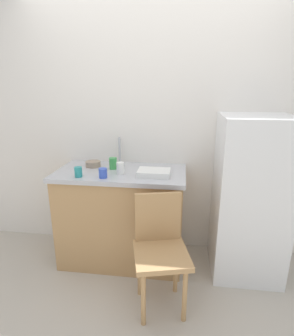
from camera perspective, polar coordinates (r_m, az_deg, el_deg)
The scene contains 13 objects.
ground_plane at distance 2.37m, azimuth -1.59°, elevation -27.77°, with size 8.00×8.00×0.00m, color #BCB2A3.
back_wall at distance 2.71m, azimuth 1.62°, elevation 7.69°, with size 4.80×0.10×2.46m, color white.
cabinet_base at distance 2.67m, azimuth -5.26°, elevation -10.42°, with size 1.15×0.60×0.88m, color tan.
countertop at distance 2.50m, azimuth -5.54°, elevation -0.98°, with size 1.19×0.64×0.04m, color #B7B7BC.
faucet at distance 2.71m, azimuth -5.83°, elevation 3.75°, with size 0.02×0.02×0.26m, color #B7B7BC.
refrigerator at distance 2.56m, azimuth 20.92°, elevation -5.90°, with size 0.59×0.61×1.44m, color white.
chair at distance 2.13m, azimuth 2.78°, elevation -16.39°, with size 0.49×0.49×0.89m.
dish_tray at distance 2.34m, azimuth 1.47°, elevation -1.01°, with size 0.28×0.20×0.05m, color white.
terracotta_bowl at distance 2.65m, azimuth -11.37°, elevation 0.87°, with size 0.14×0.14×0.05m, color gray.
cup_white at distance 2.38m, azimuth -5.66°, elevation -0.06°, with size 0.07×0.07×0.11m, color white.
cup_blue at distance 2.31m, azimuth -9.32°, elevation -1.07°, with size 0.07×0.07×0.08m, color blue.
cup_green at distance 2.53m, azimuth -7.21°, elevation 0.98°, with size 0.07×0.07×0.11m, color green.
cup_teal at distance 2.37m, azimuth -14.37°, elevation -0.82°, with size 0.07×0.07×0.09m, color teal.
Camera 1 is at (0.28, -1.66, 1.67)m, focal length 28.72 mm.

